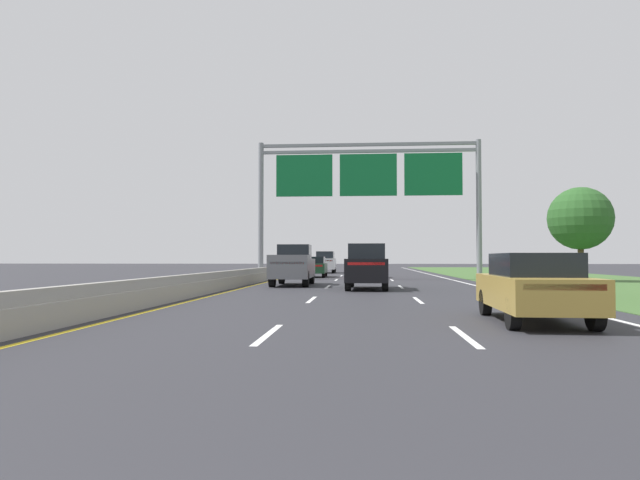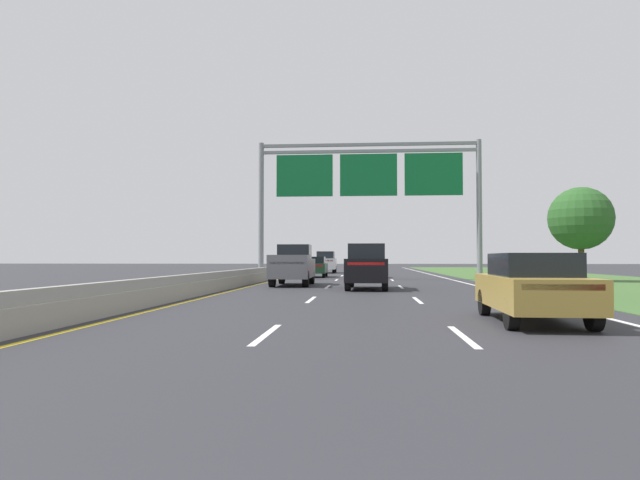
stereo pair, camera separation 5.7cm
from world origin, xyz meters
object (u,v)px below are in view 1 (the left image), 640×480
(car_gold_right_lane_sedan, at_px, (534,286))
(overhead_sign_gantry, at_px, (368,181))
(car_white_left_lane_suv, at_px, (326,262))
(roadside_tree_mid, at_px, (580,219))
(pickup_truck_grey, at_px, (293,265))
(car_black_centre_lane_suv, at_px, (367,266))
(car_darkgreen_left_lane_sedan, at_px, (314,266))
(car_red_centre_lane_sedan, at_px, (367,267))

(car_gold_right_lane_sedan, bearing_deg, overhead_sign_gantry, 9.72)
(car_white_left_lane_suv, distance_m, roadside_tree_mid, 25.90)
(car_gold_right_lane_sedan, relative_size, roadside_tree_mid, 0.75)
(pickup_truck_grey, height_order, car_gold_right_lane_sedan, pickup_truck_grey)
(car_white_left_lane_suv, xyz_separation_m, car_gold_right_lane_sedan, (7.60, -42.12, -0.28))
(car_black_centre_lane_suv, bearing_deg, pickup_truck_grey, 49.82)
(pickup_truck_grey, xyz_separation_m, car_darkgreen_left_lane_sedan, (-0.00, 13.02, -0.26))
(car_red_centre_lane_sedan, bearing_deg, car_gold_right_lane_sedan, -173.56)
(overhead_sign_gantry, distance_m, car_white_left_lane_suv, 18.66)
(car_darkgreen_left_lane_sedan, xyz_separation_m, roadside_tree_mid, (17.29, -6.85, 3.11))
(car_red_centre_lane_sedan, distance_m, car_gold_right_lane_sedan, 29.55)
(car_darkgreen_left_lane_sedan, relative_size, roadside_tree_mid, 0.75)
(car_red_centre_lane_sedan, bearing_deg, car_white_left_lane_suv, 16.63)
(car_white_left_lane_suv, bearing_deg, overhead_sign_gantry, -167.34)
(car_black_centre_lane_suv, xyz_separation_m, car_darkgreen_left_lane_sedan, (-3.95, 16.52, -0.28))
(car_white_left_lane_suv, distance_m, car_darkgreen_left_lane_sedan, 12.26)
(pickup_truck_grey, distance_m, car_gold_right_lane_sedan, 18.50)
(overhead_sign_gantry, height_order, car_black_centre_lane_suv, overhead_sign_gantry)
(overhead_sign_gantry, height_order, car_gold_right_lane_sedan, overhead_sign_gantry)
(overhead_sign_gantry, distance_m, car_red_centre_lane_sedan, 7.41)
(pickup_truck_grey, relative_size, car_gold_right_lane_sedan, 1.22)
(car_white_left_lane_suv, xyz_separation_m, car_black_centre_lane_suv, (3.91, -28.78, 0.00))
(pickup_truck_grey, xyz_separation_m, car_gold_right_lane_sedan, (7.64, -16.84, -0.26))
(car_white_left_lane_suv, height_order, car_gold_right_lane_sedan, car_white_left_lane_suv)
(car_red_centre_lane_sedan, height_order, roadside_tree_mid, roadside_tree_mid)
(car_darkgreen_left_lane_sedan, distance_m, roadside_tree_mid, 18.85)
(overhead_sign_gantry, relative_size, car_red_centre_lane_sedan, 3.41)
(roadside_tree_mid, bearing_deg, pickup_truck_grey, -160.35)
(car_white_left_lane_suv, distance_m, car_black_centre_lane_suv, 29.05)
(car_black_centre_lane_suv, xyz_separation_m, roadside_tree_mid, (13.34, 9.68, 2.83))
(pickup_truck_grey, relative_size, car_black_centre_lane_suv, 1.14)
(car_red_centre_lane_sedan, bearing_deg, car_darkgreen_left_lane_sedan, 81.81)
(overhead_sign_gantry, bearing_deg, car_red_centre_lane_sedan, 91.20)
(roadside_tree_mid, bearing_deg, car_gold_right_lane_sedan, -112.74)
(car_gold_right_lane_sedan, height_order, roadside_tree_mid, roadside_tree_mid)
(overhead_sign_gantry, distance_m, car_gold_right_lane_sedan, 25.71)
(overhead_sign_gantry, relative_size, roadside_tree_mid, 2.55)
(car_black_centre_lane_suv, relative_size, car_red_centre_lane_sedan, 1.07)
(pickup_truck_grey, bearing_deg, car_darkgreen_left_lane_sedan, -0.81)
(car_red_centre_lane_sedan, bearing_deg, car_black_centre_lane_suv, 179.16)
(car_red_centre_lane_sedan, distance_m, roadside_tree_mid, 15.03)
(pickup_truck_grey, xyz_separation_m, car_white_left_lane_suv, (0.04, 25.28, 0.02))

